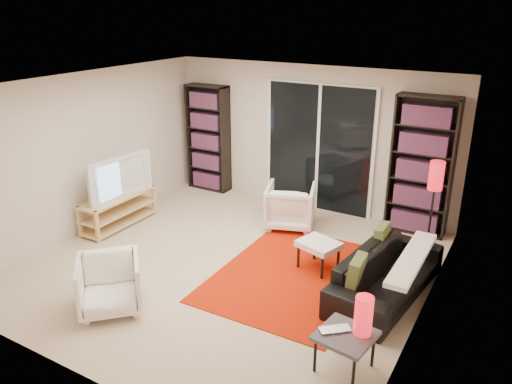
# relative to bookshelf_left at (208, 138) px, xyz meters

# --- Properties ---
(floor) EXTENTS (5.00, 5.00, 0.00)m
(floor) POSITION_rel_bookshelf_left_xyz_m (1.95, -2.33, -0.98)
(floor) COLOR beige
(floor) RESTS_ON ground
(wall_back) EXTENTS (5.00, 0.02, 2.40)m
(wall_back) POSITION_rel_bookshelf_left_xyz_m (1.95, 0.17, 0.22)
(wall_back) COLOR beige
(wall_back) RESTS_ON ground
(wall_front) EXTENTS (5.00, 0.02, 2.40)m
(wall_front) POSITION_rel_bookshelf_left_xyz_m (1.95, -4.83, 0.22)
(wall_front) COLOR beige
(wall_front) RESTS_ON ground
(wall_left) EXTENTS (0.02, 5.00, 2.40)m
(wall_left) POSITION_rel_bookshelf_left_xyz_m (-0.55, -2.33, 0.22)
(wall_left) COLOR beige
(wall_left) RESTS_ON ground
(wall_right) EXTENTS (0.02, 5.00, 2.40)m
(wall_right) POSITION_rel_bookshelf_left_xyz_m (4.45, -2.33, 0.22)
(wall_right) COLOR beige
(wall_right) RESTS_ON ground
(ceiling) EXTENTS (5.00, 5.00, 0.02)m
(ceiling) POSITION_rel_bookshelf_left_xyz_m (1.95, -2.33, 1.42)
(ceiling) COLOR white
(ceiling) RESTS_ON wall_back
(sliding_door) EXTENTS (1.92, 0.08, 2.16)m
(sliding_door) POSITION_rel_bookshelf_left_xyz_m (2.15, 0.13, 0.07)
(sliding_door) COLOR white
(sliding_door) RESTS_ON ground
(bookshelf_left) EXTENTS (0.80, 0.30, 1.95)m
(bookshelf_left) POSITION_rel_bookshelf_left_xyz_m (0.00, 0.00, 0.00)
(bookshelf_left) COLOR black
(bookshelf_left) RESTS_ON ground
(bookshelf_right) EXTENTS (0.90, 0.30, 2.10)m
(bookshelf_right) POSITION_rel_bookshelf_left_xyz_m (3.85, -0.00, 0.07)
(bookshelf_right) COLOR black
(bookshelf_right) RESTS_ON ground
(tv_stand) EXTENTS (0.42, 1.32, 0.50)m
(tv_stand) POSITION_rel_bookshelf_left_xyz_m (-0.25, -2.12, -0.71)
(tv_stand) COLOR #E8C072
(tv_stand) RESTS_ON floor
(tv) EXTENTS (0.30, 1.15, 0.66)m
(tv) POSITION_rel_bookshelf_left_xyz_m (-0.23, -2.12, -0.15)
(tv) COLOR black
(tv) RESTS_ON tv_stand
(rug) EXTENTS (1.88, 2.51, 0.01)m
(rug) POSITION_rel_bookshelf_left_xyz_m (2.84, -2.13, -0.97)
(rug) COLOR #B91B03
(rug) RESTS_ON floor
(sofa) EXTENTS (0.97, 1.98, 0.56)m
(sofa) POSITION_rel_bookshelf_left_xyz_m (3.99, -2.00, -0.70)
(sofa) COLOR black
(sofa) RESTS_ON floor
(armchair_back) EXTENTS (0.94, 0.95, 0.68)m
(armchair_back) POSITION_rel_bookshelf_left_xyz_m (2.10, -0.79, -0.63)
(armchair_back) COLOR white
(armchair_back) RESTS_ON floor
(armchair_front) EXTENTS (0.98, 0.98, 0.64)m
(armchair_front) POSITION_rel_bookshelf_left_xyz_m (1.35, -3.88, -0.66)
(armchair_front) COLOR white
(armchair_front) RESTS_ON floor
(ottoman) EXTENTS (0.60, 0.54, 0.40)m
(ottoman) POSITION_rel_bookshelf_left_xyz_m (3.04, -1.84, -0.63)
(ottoman) COLOR white
(ottoman) RESTS_ON floor
(side_table) EXTENTS (0.57, 0.57, 0.40)m
(side_table) POSITION_rel_bookshelf_left_xyz_m (4.02, -3.50, -0.62)
(side_table) COLOR #434348
(side_table) RESTS_ON floor
(laptop) EXTENTS (0.35, 0.34, 0.02)m
(laptop) POSITION_rel_bookshelf_left_xyz_m (3.95, -3.53, -0.56)
(laptop) COLOR silver
(laptop) RESTS_ON side_table
(table_lamp) EXTENTS (0.17, 0.17, 0.39)m
(table_lamp) POSITION_rel_bookshelf_left_xyz_m (4.15, -3.40, -0.38)
(table_lamp) COLOR red
(table_lamp) RESTS_ON side_table
(floor_lamp) EXTENTS (0.21, 0.21, 1.41)m
(floor_lamp) POSITION_rel_bookshelf_left_xyz_m (4.21, -0.85, 0.10)
(floor_lamp) COLOR black
(floor_lamp) RESTS_ON floor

